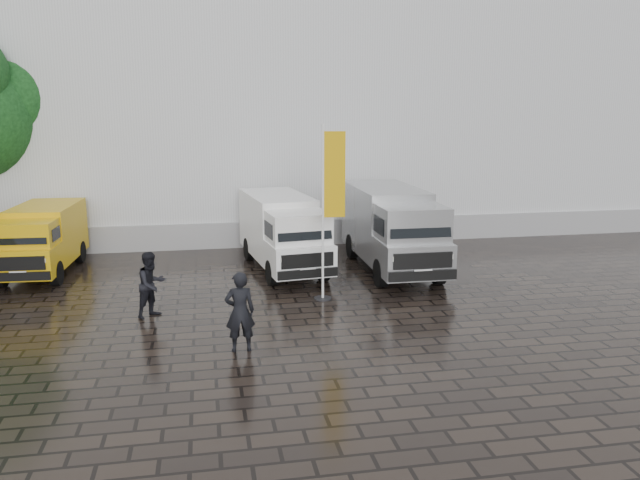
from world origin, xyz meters
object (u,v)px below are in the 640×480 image
at_px(wheelie_bin, 394,233).
at_px(van_white, 283,234).
at_px(person_tent, 151,284).
at_px(van_yellow, 42,241).
at_px(flagpole, 329,204).
at_px(van_silver, 392,230).
at_px(person_front, 240,312).

bearing_deg(wheelie_bin, van_white, -142.52).
bearing_deg(person_tent, van_yellow, 82.33).
bearing_deg(van_yellow, flagpole, -23.90).
relative_size(van_yellow, person_tent, 2.74).
distance_m(van_silver, person_tent, 8.39).
bearing_deg(van_yellow, van_white, -3.01).
bearing_deg(flagpole, person_tent, -171.98).
relative_size(van_yellow, van_silver, 0.76).
xyz_separation_m(van_yellow, wheelie_bin, (12.69, 2.18, -0.62)).
distance_m(van_white, van_silver, 3.66).
distance_m(van_white, wheelie_bin, 5.77).
xyz_separation_m(person_front, person_tent, (-2.12, 2.81, -0.05)).
bearing_deg(van_silver, van_white, 169.18).
xyz_separation_m(van_silver, person_front, (-5.46, -6.37, -0.43)).
relative_size(van_yellow, wheelie_bin, 4.97).
height_order(flagpole, person_front, flagpole).
xyz_separation_m(van_yellow, person_front, (5.96, -7.95, -0.18)).
xyz_separation_m(van_white, person_tent, (-3.99, -4.28, -0.36)).
bearing_deg(van_white, van_silver, -18.64).
xyz_separation_m(van_yellow, person_tent, (3.85, -5.14, -0.23)).
distance_m(van_white, person_front, 7.34).
relative_size(van_white, van_silver, 0.91).
xyz_separation_m(flagpole, person_front, (-2.73, -3.49, -1.84)).
xyz_separation_m(van_white, person_front, (-1.88, -7.09, -0.31)).
bearing_deg(van_yellow, van_silver, -4.61).
distance_m(van_yellow, person_front, 9.94).
height_order(van_white, wheelie_bin, van_white).
bearing_deg(flagpole, person_front, -128.05).
relative_size(van_white, person_front, 3.08).
relative_size(van_silver, person_front, 3.40).
distance_m(van_yellow, wheelie_bin, 12.89).
bearing_deg(wheelie_bin, van_silver, -103.16).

